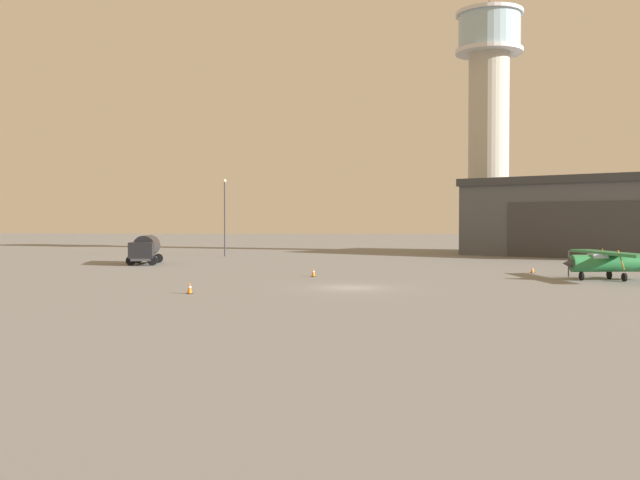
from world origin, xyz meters
TOP-DOWN VIEW (x-y plane):
  - ground_plane at (0.00, 0.00)m, footprint 400.00×400.00m
  - control_tower at (17.23, 57.00)m, footprint 9.62×9.62m
  - hangar at (30.02, 47.87)m, footprint 36.69×33.16m
  - airplane_green at (19.83, 7.99)m, footprint 8.43×10.78m
  - truck_fuel_tanker_black at (-22.87, 24.60)m, footprint 3.95×7.12m
  - light_post_east at (-18.22, 41.45)m, footprint 0.44×0.44m
  - traffic_cone_near_left at (15.05, 14.97)m, footprint 0.36×0.36m
  - traffic_cone_near_right at (-9.83, -4.88)m, footprint 0.36×0.36m
  - traffic_cone_mid_apron at (-3.51, 9.27)m, footprint 0.36×0.36m

SIDE VIEW (x-z plane):
  - ground_plane at x=0.00m, z-range 0.00..0.00m
  - traffic_cone_near_left at x=15.05m, z-range 0.00..0.55m
  - traffic_cone_mid_apron at x=-3.51m, z-range 0.00..0.69m
  - traffic_cone_near_right at x=-9.83m, z-range -0.01..0.73m
  - airplane_green at x=19.83m, z-range -0.11..3.06m
  - truck_fuel_tanker_black at x=-22.87m, z-range 0.15..3.16m
  - hangar at x=30.02m, z-range 0.02..10.16m
  - light_post_east at x=-18.22m, z-range 0.86..10.76m
  - control_tower at x=17.23m, z-range 0.83..39.58m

